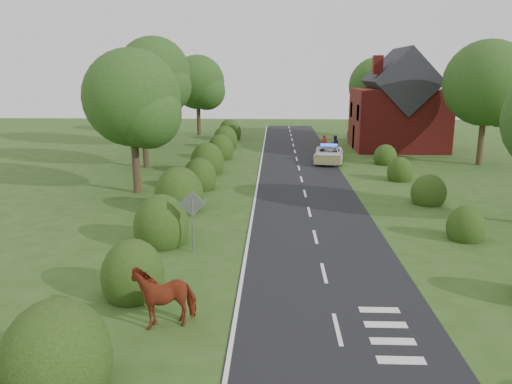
{
  "coord_description": "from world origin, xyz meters",
  "views": [
    {
      "loc": [
        -1.78,
        -16.71,
        7.01
      ],
      "look_at": [
        -2.7,
        6.93,
        1.3
      ],
      "focal_mm": 35.0,
      "sensor_mm": 36.0,
      "label": 1
    }
  ],
  "objects_px": {
    "cow": "(165,298)",
    "pedestrian_purple": "(335,145)",
    "road_sign": "(193,212)",
    "police_van": "(329,154)",
    "pedestrian_red": "(324,144)"
  },
  "relations": [
    {
      "from": "cow",
      "to": "police_van",
      "type": "height_order",
      "value": "police_van"
    },
    {
      "from": "cow",
      "to": "pedestrian_purple",
      "type": "xyz_separation_m",
      "value": [
        8.3,
        30.42,
        0.09
      ]
    },
    {
      "from": "police_van",
      "to": "pedestrian_purple",
      "type": "distance_m",
      "value": 4.21
    },
    {
      "from": "pedestrian_purple",
      "to": "cow",
      "type": "bearing_deg",
      "value": 72.29
    },
    {
      "from": "police_van",
      "to": "pedestrian_red",
      "type": "xyz_separation_m",
      "value": [
        0.02,
        4.3,
        0.16
      ]
    },
    {
      "from": "road_sign",
      "to": "cow",
      "type": "relative_size",
      "value": 1.24
    },
    {
      "from": "cow",
      "to": "police_van",
      "type": "xyz_separation_m",
      "value": [
        7.36,
        26.32,
        -0.06
      ]
    },
    {
      "from": "cow",
      "to": "pedestrian_purple",
      "type": "relative_size",
      "value": 1.25
    },
    {
      "from": "road_sign",
      "to": "cow",
      "type": "height_order",
      "value": "road_sign"
    },
    {
      "from": "road_sign",
      "to": "police_van",
      "type": "relative_size",
      "value": 0.5
    },
    {
      "from": "pedestrian_red",
      "to": "pedestrian_purple",
      "type": "height_order",
      "value": "pedestrian_red"
    },
    {
      "from": "police_van",
      "to": "pedestrian_purple",
      "type": "height_order",
      "value": "pedestrian_purple"
    },
    {
      "from": "road_sign",
      "to": "cow",
      "type": "xyz_separation_m",
      "value": [
        0.1,
        -5.72,
        -0.93
      ]
    },
    {
      "from": "cow",
      "to": "road_sign",
      "type": "bearing_deg",
      "value": 159.31
    },
    {
      "from": "pedestrian_purple",
      "to": "police_van",
      "type": "bearing_deg",
      "value": 74.64
    }
  ]
}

